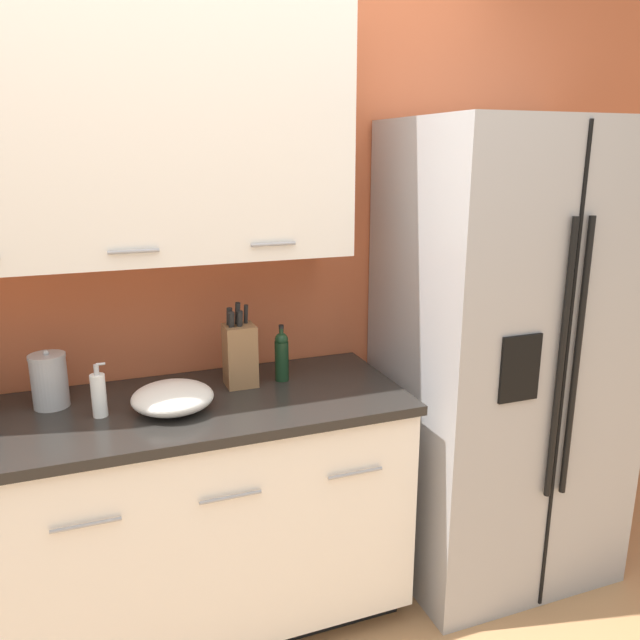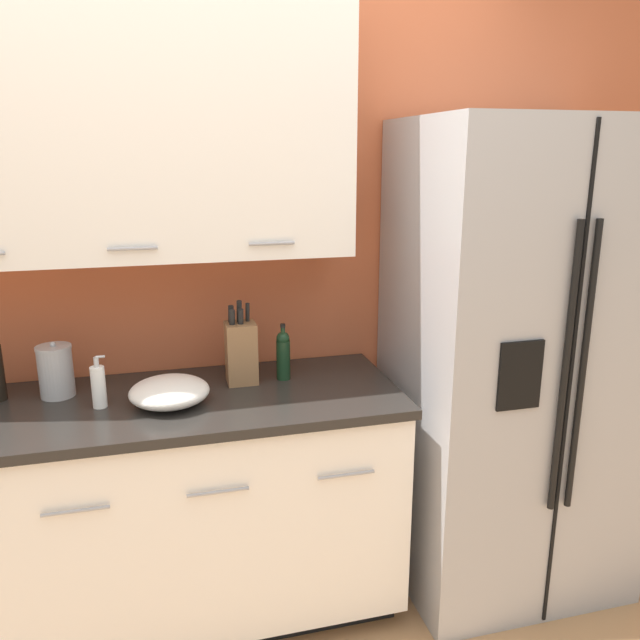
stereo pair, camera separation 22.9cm
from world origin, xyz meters
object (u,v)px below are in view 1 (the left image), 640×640
Objects in this scene: refrigerator at (501,357)px; oil_bottle at (282,355)px; steel_canister at (49,381)px; soap_dispenser at (99,395)px; knife_block at (240,354)px; mixing_bowl at (173,397)px.

oil_bottle is (-0.91, 0.14, 0.07)m from refrigerator.
refrigerator reaches higher than steel_canister.
knife_block is at bearing 12.95° from soap_dispenser.
oil_bottle is at bearing 18.75° from mixing_bowl.
refrigerator is at bearing -0.99° from soap_dispenser.
steel_canister is 0.43m from mixing_bowl.
mixing_bowl is at bearing -161.25° from oil_bottle.
knife_block is at bearing 178.33° from oil_bottle.
refrigerator reaches higher than soap_dispenser.
soap_dispenser is 0.21m from steel_canister.
mixing_bowl is at bearing -179.64° from refrigerator.
refrigerator is 9.26× the size of steel_canister.
refrigerator is 0.92m from oil_bottle.
oil_bottle reaches higher than soap_dispenser.
knife_block reaches higher than mixing_bowl.
soap_dispenser is 0.84× the size of oil_bottle.
soap_dispenser is 0.67× the size of mixing_bowl.
knife_block is at bearing -2.55° from steel_canister.
steel_canister is at bearing 177.62° from oil_bottle.
knife_block is 1.45× the size of oil_bottle.
knife_block is 1.56× the size of steel_canister.
knife_block is (-1.07, 0.14, 0.09)m from refrigerator.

